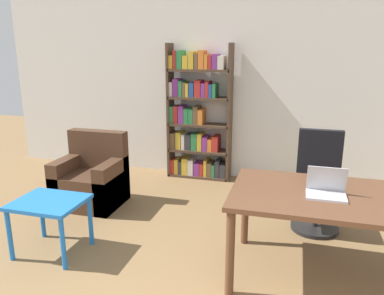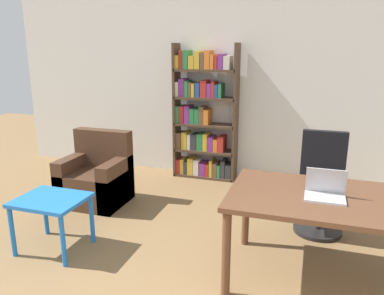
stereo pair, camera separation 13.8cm
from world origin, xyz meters
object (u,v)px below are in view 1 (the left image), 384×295
desk (336,205)px  side_table_blue (50,209)px  office_chair (318,184)px  bookshelf (196,118)px  laptop (326,190)px  armchair (91,181)px

desk → side_table_blue: (-2.52, -0.25, -0.23)m
side_table_blue → desk: bearing=5.6°
office_chair → desk: bearing=-85.1°
side_table_blue → bookshelf: bearing=73.3°
office_chair → bookshelf: size_ratio=0.54×
laptop → bookshelf: size_ratio=0.15×
bookshelf → desk: bearing=-51.7°
side_table_blue → bookshelf: (0.75, 2.49, 0.46)m
laptop → office_chair: size_ratio=0.29×
desk → side_table_blue: 2.54m
desk → office_chair: size_ratio=1.58×
office_chair → bookshelf: (-1.69, 1.25, 0.41)m
laptop → office_chair: 1.08m
side_table_blue → bookshelf: size_ratio=0.32×
side_table_blue → armchair: armchair is taller
desk → side_table_blue: desk is taller
desk → side_table_blue: size_ratio=2.67×
office_chair → bookshelf: bookshelf is taller
office_chair → laptop: bearing=-90.2°
armchair → bookshelf: 1.78m
laptop → bookshelf: bookshelf is taller
armchair → bookshelf: bearing=53.8°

